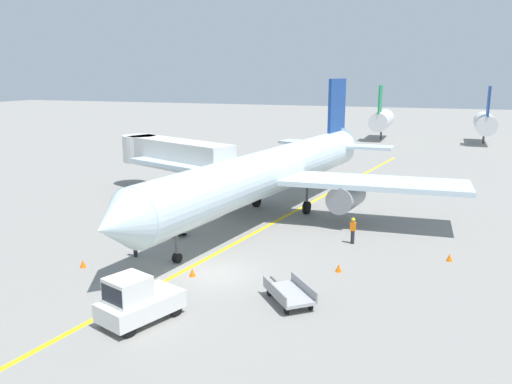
{
  "coord_description": "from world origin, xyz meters",
  "views": [
    {
      "loc": [
        11.24,
        -24.29,
        10.56
      ],
      "look_at": [
        -0.89,
        9.27,
        2.5
      ],
      "focal_mm": 36.85,
      "sensor_mm": 36.0,
      "label": 1
    }
  ],
  "objects_px": {
    "baggage_tug_near_wing": "(155,199)",
    "safety_cone_wingtip_left": "(339,268)",
    "ground_crew_wing_walker": "(135,242)",
    "safety_cone_nose_left": "(192,272)",
    "jet_bridge": "(168,154)",
    "safety_cone_nose_right": "(173,192)",
    "belt_loader_forward_hold": "(172,219)",
    "pushback_tug": "(137,301)",
    "belt_loader_aft_hold": "(191,206)",
    "safety_cone_tail_area": "(83,264)",
    "safety_cone_wingtip_right": "(450,257)",
    "baggage_cart_loaded": "(289,293)",
    "ground_crew_marshaller": "(353,230)",
    "airliner": "(273,171)"
  },
  "relations": [
    {
      "from": "safety_cone_wingtip_right",
      "to": "baggage_cart_loaded",
      "type": "bearing_deg",
      "value": -129.66
    },
    {
      "from": "jet_bridge",
      "to": "safety_cone_nose_left",
      "type": "height_order",
      "value": "jet_bridge"
    },
    {
      "from": "airliner",
      "to": "safety_cone_tail_area",
      "type": "relative_size",
      "value": 80.16
    },
    {
      "from": "safety_cone_nose_right",
      "to": "jet_bridge",
      "type": "bearing_deg",
      "value": 131.43
    },
    {
      "from": "belt_loader_aft_hold",
      "to": "safety_cone_wingtip_right",
      "type": "distance_m",
      "value": 18.9
    },
    {
      "from": "ground_crew_marshaller",
      "to": "ground_crew_wing_walker",
      "type": "xyz_separation_m",
      "value": [
        -11.62,
        -6.84,
        0.0
      ]
    },
    {
      "from": "airliner",
      "to": "ground_crew_wing_walker",
      "type": "distance_m",
      "value": 12.99
    },
    {
      "from": "baggage_cart_loaded",
      "to": "safety_cone_wingtip_left",
      "type": "relative_size",
      "value": 7.7
    },
    {
      "from": "safety_cone_wingtip_right",
      "to": "safety_cone_nose_right",
      "type": "bearing_deg",
      "value": 157.54
    },
    {
      "from": "safety_cone_wingtip_right",
      "to": "safety_cone_nose_left",
      "type": "bearing_deg",
      "value": -151.0
    },
    {
      "from": "belt_loader_forward_hold",
      "to": "pushback_tug",
      "type": "bearing_deg",
      "value": -67.56
    },
    {
      "from": "airliner",
      "to": "belt_loader_forward_hold",
      "type": "distance_m",
      "value": 8.56
    },
    {
      "from": "safety_cone_nose_right",
      "to": "safety_cone_tail_area",
      "type": "bearing_deg",
      "value": -77.12
    },
    {
      "from": "ground_crew_marshaller",
      "to": "safety_cone_nose_left",
      "type": "bearing_deg",
      "value": -130.0
    },
    {
      "from": "ground_crew_marshaller",
      "to": "safety_cone_wingtip_right",
      "type": "relative_size",
      "value": 3.86
    },
    {
      "from": "baggage_cart_loaded",
      "to": "safety_cone_nose_right",
      "type": "distance_m",
      "value": 24.35
    },
    {
      "from": "airliner",
      "to": "ground_crew_marshaller",
      "type": "distance_m",
      "value": 8.97
    },
    {
      "from": "baggage_cart_loaded",
      "to": "ground_crew_wing_walker",
      "type": "distance_m",
      "value": 10.77
    },
    {
      "from": "airliner",
      "to": "pushback_tug",
      "type": "height_order",
      "value": "airliner"
    },
    {
      "from": "ground_crew_marshaller",
      "to": "safety_cone_nose_left",
      "type": "xyz_separation_m",
      "value": [
        -7.08,
        -8.44,
        -0.69
      ]
    },
    {
      "from": "pushback_tug",
      "to": "baggage_tug_near_wing",
      "type": "height_order",
      "value": "pushback_tug"
    },
    {
      "from": "belt_loader_forward_hold",
      "to": "ground_crew_wing_walker",
      "type": "bearing_deg",
      "value": -83.67
    },
    {
      "from": "belt_loader_aft_hold",
      "to": "safety_cone_nose_right",
      "type": "xyz_separation_m",
      "value": [
        -4.78,
        5.83,
        -0.56
      ]
    },
    {
      "from": "ground_crew_wing_walker",
      "to": "safety_cone_wingtip_right",
      "type": "bearing_deg",
      "value": 17.64
    },
    {
      "from": "ground_crew_wing_walker",
      "to": "safety_cone_nose_left",
      "type": "distance_m",
      "value": 4.86
    },
    {
      "from": "baggage_cart_loaded",
      "to": "ground_crew_wing_walker",
      "type": "xyz_separation_m",
      "value": [
        -10.32,
        3.04,
        0.44
      ]
    },
    {
      "from": "safety_cone_nose_left",
      "to": "belt_loader_aft_hold",
      "type": "bearing_deg",
      "value": 117.11
    },
    {
      "from": "jet_bridge",
      "to": "baggage_cart_loaded",
      "type": "xyz_separation_m",
      "value": [
        16.92,
        -19.06,
        -3.07
      ]
    },
    {
      "from": "baggage_cart_loaded",
      "to": "pushback_tug",
      "type": "bearing_deg",
      "value": -143.72
    },
    {
      "from": "jet_bridge",
      "to": "safety_cone_nose_right",
      "type": "distance_m",
      "value": 3.51
    },
    {
      "from": "baggage_cart_loaded",
      "to": "safety_cone_nose_left",
      "type": "xyz_separation_m",
      "value": [
        -5.79,
        1.43,
        -0.25
      ]
    },
    {
      "from": "safety_cone_nose_left",
      "to": "belt_loader_forward_hold",
      "type": "bearing_deg",
      "value": 125.36
    },
    {
      "from": "jet_bridge",
      "to": "belt_loader_forward_hold",
      "type": "xyz_separation_m",
      "value": [
        5.97,
        -10.35,
        -2.77
      ]
    },
    {
      "from": "airliner",
      "to": "safety_cone_wingtip_left",
      "type": "distance_m",
      "value": 12.82
    },
    {
      "from": "pushback_tug",
      "to": "belt_loader_aft_hold",
      "type": "bearing_deg",
      "value": 109.19
    },
    {
      "from": "pushback_tug",
      "to": "baggage_cart_loaded",
      "type": "bearing_deg",
      "value": 36.28
    },
    {
      "from": "pushback_tug",
      "to": "safety_cone_nose_right",
      "type": "relative_size",
      "value": 9.17
    },
    {
      "from": "jet_bridge",
      "to": "safety_cone_nose_left",
      "type": "bearing_deg",
      "value": -57.73
    },
    {
      "from": "baggage_tug_near_wing",
      "to": "safety_cone_wingtip_left",
      "type": "xyz_separation_m",
      "value": [
        16.22,
        -8.25,
        -0.71
      ]
    },
    {
      "from": "baggage_tug_near_wing",
      "to": "safety_cone_nose_left",
      "type": "relative_size",
      "value": 6.11
    },
    {
      "from": "baggage_tug_near_wing",
      "to": "safety_cone_wingtip_left",
      "type": "distance_m",
      "value": 18.21
    },
    {
      "from": "belt_loader_aft_hold",
      "to": "safety_cone_tail_area",
      "type": "relative_size",
      "value": 11.56
    },
    {
      "from": "ground_crew_marshaller",
      "to": "safety_cone_nose_left",
      "type": "distance_m",
      "value": 11.04
    },
    {
      "from": "ground_crew_marshaller",
      "to": "safety_cone_tail_area",
      "type": "distance_m",
      "value": 16.37
    },
    {
      "from": "safety_cone_wingtip_left",
      "to": "baggage_tug_near_wing",
      "type": "bearing_deg",
      "value": 153.05
    },
    {
      "from": "ground_crew_wing_walker",
      "to": "belt_loader_forward_hold",
      "type": "bearing_deg",
      "value": 96.33
    },
    {
      "from": "baggage_tug_near_wing",
      "to": "belt_loader_aft_hold",
      "type": "xyz_separation_m",
      "value": [
        3.4,
        -0.6,
        -0.15
      ]
    },
    {
      "from": "safety_cone_wingtip_right",
      "to": "safety_cone_tail_area",
      "type": "distance_m",
      "value": 20.86
    },
    {
      "from": "belt_loader_aft_hold",
      "to": "ground_crew_wing_walker",
      "type": "relative_size",
      "value": 2.99
    },
    {
      "from": "ground_crew_marshaller",
      "to": "ground_crew_wing_walker",
      "type": "relative_size",
      "value": 1.0
    }
  ]
}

